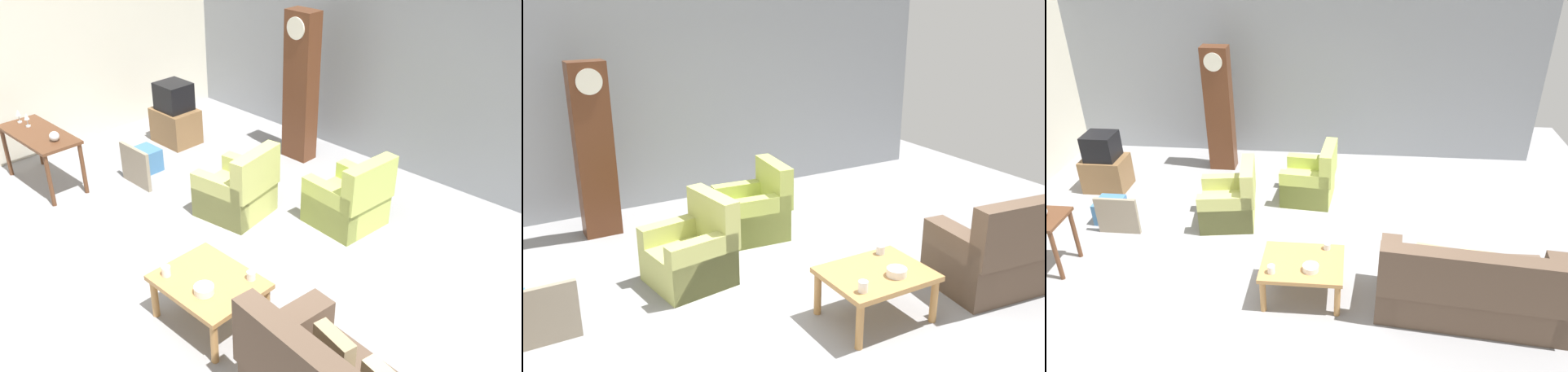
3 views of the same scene
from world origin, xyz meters
The scene contains 14 objects.
ground_plane centered at (0.00, 0.00, 0.00)m, with size 10.40×10.40×0.00m, color gray.
garage_door_wall centered at (0.00, 3.60, 1.60)m, with size 8.40×0.16×3.20m, color gray.
couch_floral centered at (2.37, -0.66, 0.36)m, with size 2.18×1.09×1.04m.
armchair_olive_near centered at (-0.75, 1.06, 0.31)m, with size 0.89×0.87×0.92m.
armchair_olive_far centered at (0.36, 1.82, 0.31)m, with size 0.85×0.83×0.92m.
coffee_table_wood centered at (0.45, -0.47, 0.41)m, with size 0.96×0.76×0.48m.
grandfather_clock centered at (-1.28, 2.82, 1.08)m, with size 0.44×0.30×2.15m.
tv_stand_cabinet centered at (-3.00, 1.87, 0.27)m, with size 0.68×0.52×0.54m, color brown.
tv_crt centered at (-3.00, 1.87, 0.75)m, with size 0.48×0.44×0.42m, color black.
framed_picture_leaning centered at (-2.28, 0.61, 0.28)m, with size 0.60×0.05×0.55m, color gray.
storage_box_blue centered at (-2.55, 0.93, 0.16)m, with size 0.38×0.39×0.33m, color teal.
cup_white_porcelain centered at (0.12, -0.69, 0.53)m, with size 0.09×0.09×0.10m, color white.
cup_blue_rimmed centered at (0.72, -0.19, 0.52)m, with size 0.08×0.08×0.08m, color silver.
bowl_white_stacked centered at (0.56, -0.62, 0.51)m, with size 0.18×0.18×0.07m, color white.
Camera 3 is at (0.92, -5.16, 4.12)m, focal length 34.89 mm.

